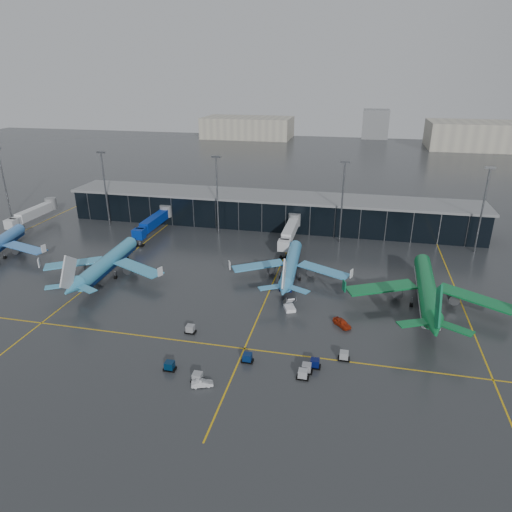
% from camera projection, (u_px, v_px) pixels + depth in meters
% --- Properties ---
extents(ground, '(600.00, 600.00, 0.00)m').
position_uv_depth(ground, '(218.00, 307.00, 104.56)').
color(ground, '#282B2D').
rests_on(ground, ground).
extents(terminal_pier, '(142.00, 17.00, 10.70)m').
position_uv_depth(terminal_pier, '(269.00, 210.00, 158.57)').
color(terminal_pier, black).
rests_on(terminal_pier, ground).
extents(jet_bridges, '(94.00, 27.50, 7.20)m').
position_uv_depth(jet_bridges, '(153.00, 222.00, 148.74)').
color(jet_bridges, '#595B60').
rests_on(jet_bridges, ground).
extents(flood_masts, '(203.00, 0.50, 25.50)m').
position_uv_depth(flood_masts, '(278.00, 196.00, 143.55)').
color(flood_masts, '#595B60').
rests_on(flood_masts, ground).
extents(distant_hangars, '(260.00, 71.00, 22.00)m').
position_uv_depth(distant_hangars, '(390.00, 132.00, 335.40)').
color(distant_hangars, '#B2AD99').
rests_on(distant_hangars, ground).
extents(taxi_lines, '(220.00, 120.00, 0.02)m').
position_uv_depth(taxi_lines, '(269.00, 291.00, 112.14)').
color(taxi_lines, gold).
rests_on(taxi_lines, ground).
extents(airliner_arkefly, '(36.21, 40.74, 12.02)m').
position_uv_depth(airliner_arkefly, '(107.00, 254.00, 118.76)').
color(airliner_arkefly, '#3D9CC9').
rests_on(airliner_arkefly, ground).
extents(airliner_klm_near, '(33.84, 38.09, 11.25)m').
position_uv_depth(airliner_klm_near, '(291.00, 257.00, 117.96)').
color(airliner_klm_near, '#3F98D0').
rests_on(airliner_klm_near, ground).
extents(airliner_aer_lingus, '(40.19, 45.24, 13.37)m').
position_uv_depth(airliner_aer_lingus, '(428.00, 278.00, 103.48)').
color(airliner_aer_lingus, '#0D6F35').
rests_on(airliner_aer_lingus, ground).
extents(baggage_carts, '(33.60, 16.36, 1.70)m').
position_uv_depth(baggage_carts, '(258.00, 361.00, 83.88)').
color(baggage_carts, black).
rests_on(baggage_carts, ground).
extents(mobile_airstair, '(3.26, 3.80, 3.45)m').
position_uv_depth(mobile_airstair, '(290.00, 307.00, 103.19)').
color(mobile_airstair, white).
rests_on(mobile_airstair, ground).
extents(service_van_red, '(4.45, 4.71, 1.58)m').
position_uv_depth(service_van_red, '(342.00, 323.00, 96.53)').
color(service_van_red, '#A1250C').
rests_on(service_van_red, ground).
extents(service_van_white, '(3.97, 2.52, 1.23)m').
position_uv_depth(service_van_white, '(202.00, 383.00, 78.14)').
color(service_van_white, silver).
rests_on(service_van_white, ground).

